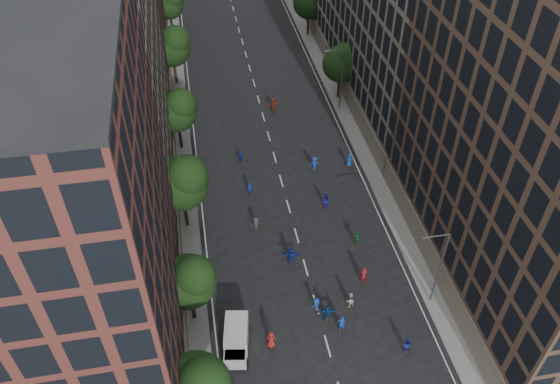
# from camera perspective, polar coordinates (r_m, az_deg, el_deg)

# --- Properties ---
(ground) EXTENTS (240.00, 240.00, 0.00)m
(ground) POSITION_cam_1_polar(r_m,az_deg,el_deg) (70.52, -1.11, 5.62)
(ground) COLOR black
(ground) RESTS_ON ground
(sidewalk_left) EXTENTS (4.00, 105.00, 0.15)m
(sidewalk_left) POSITION_cam_1_polar(r_m,az_deg,el_deg) (76.16, -11.09, 7.90)
(sidewalk_left) COLOR slate
(sidewalk_left) RESTS_ON ground
(sidewalk_right) EXTENTS (4.00, 105.00, 0.15)m
(sidewalk_right) POSITION_cam_1_polar(r_m,az_deg,el_deg) (78.88, 6.73, 9.71)
(sidewalk_right) COLOR slate
(sidewalk_right) RESTS_ON ground
(bldg_left_a) EXTENTS (14.00, 22.00, 30.00)m
(bldg_left_a) POSITION_cam_1_polar(r_m,az_deg,el_deg) (39.44, -22.28, -4.63)
(bldg_left_a) COLOR #5B2A23
(bldg_left_a) RESTS_ON ground
(bldg_left_b) EXTENTS (14.00, 26.00, 34.00)m
(bldg_left_b) POSITION_cam_1_polar(r_m,az_deg,el_deg) (57.77, -20.01, 14.08)
(bldg_left_b) COLOR #90795E
(bldg_left_b) RESTS_ON ground
(bldg_right_a) EXTENTS (14.00, 30.00, 36.00)m
(bldg_right_a) POSITION_cam_1_polar(r_m,az_deg,el_deg) (48.02, 27.21, 7.39)
(bldg_right_a) COLOR #4D3729
(bldg_right_a) RESTS_ON ground
(tree_left_1) EXTENTS (4.80, 4.80, 8.21)m
(tree_left_1) POSITION_cam_1_polar(r_m,az_deg,el_deg) (47.04, -9.37, -9.06)
(tree_left_1) COLOR black
(tree_left_1) RESTS_ON ground
(tree_left_2) EXTENTS (5.60, 5.60, 9.45)m
(tree_left_2) POSITION_cam_1_polar(r_m,az_deg,el_deg) (54.95, -10.13, 1.10)
(tree_left_2) COLOR black
(tree_left_2) RESTS_ON ground
(tree_left_3) EXTENTS (5.00, 5.00, 8.58)m
(tree_left_3) POSITION_cam_1_polar(r_m,az_deg,el_deg) (66.59, -10.65, 8.50)
(tree_left_3) COLOR black
(tree_left_3) RESTS_ON ground
(tree_left_4) EXTENTS (5.40, 5.40, 9.08)m
(tree_left_4) POSITION_cam_1_polar(r_m,az_deg,el_deg) (80.40, -11.13, 14.80)
(tree_left_4) COLOR black
(tree_left_4) RESTS_ON ground
(tree_left_5) EXTENTS (4.80, 4.80, 8.33)m
(tree_left_5) POSITION_cam_1_polar(r_m,az_deg,el_deg) (95.18, -11.44, 18.84)
(tree_left_5) COLOR black
(tree_left_5) RESTS_ON ground
(tree_right_a) EXTENTS (5.00, 5.00, 8.39)m
(tree_right_a) POSITION_cam_1_polar(r_m,az_deg,el_deg) (76.23, 6.54, 13.35)
(tree_right_a) COLOR black
(tree_right_a) RESTS_ON ground
(tree_right_b) EXTENTS (5.20, 5.20, 8.83)m
(tree_right_b) POSITION_cam_1_polar(r_m,az_deg,el_deg) (93.55, 3.18, 19.33)
(tree_right_b) COLOR black
(tree_right_b) RESTS_ON ground
(streetlamp_near) EXTENTS (2.64, 0.22, 9.06)m
(streetlamp_near) POSITION_cam_1_polar(r_m,az_deg,el_deg) (49.93, 16.20, -7.34)
(streetlamp_near) COLOR #595B60
(streetlamp_near) RESTS_ON ground
(streetlamp_far) EXTENTS (2.64, 0.22, 9.06)m
(streetlamp_far) POSITION_cam_1_polar(r_m,az_deg,el_deg) (73.80, 6.32, 11.94)
(streetlamp_far) COLOR #595B60
(streetlamp_far) RESTS_ON ground
(cargo_van) EXTENTS (2.82, 4.76, 2.39)m
(cargo_van) POSITION_cam_1_polar(r_m,az_deg,el_deg) (48.31, -4.60, -15.08)
(cargo_van) COLOR silver
(cargo_van) RESTS_ON ground
(skater_1) EXTENTS (0.78, 0.63, 1.86)m
(skater_1) POSITION_cam_1_polar(r_m,az_deg,el_deg) (49.73, 6.44, -13.53)
(skater_1) COLOR #153AAD
(skater_1) RESTS_ON ground
(skater_2) EXTENTS (0.79, 0.62, 1.61)m
(skater_2) POSITION_cam_1_polar(r_m,az_deg,el_deg) (49.60, 13.03, -15.27)
(skater_2) COLOR #13239E
(skater_2) RESTS_ON ground
(skater_3) EXTENTS (1.14, 0.91, 1.54)m
(skater_3) POSITION_cam_1_polar(r_m,az_deg,el_deg) (50.93, 3.79, -11.67)
(skater_3) COLOR #1442A5
(skater_3) RESTS_ON ground
(skater_5) EXTENTS (1.67, 0.75, 1.73)m
(skater_5) POSITION_cam_1_polar(r_m,az_deg,el_deg) (50.35, 4.95, -12.48)
(skater_5) COLOR navy
(skater_5) RESTS_ON ground
(skater_6) EXTENTS (1.04, 0.77, 1.93)m
(skater_6) POSITION_cam_1_polar(r_m,az_deg,el_deg) (48.49, -0.93, -15.19)
(skater_6) COLOR maroon
(skater_6) RESTS_ON ground
(skater_7) EXTENTS (0.74, 0.52, 1.93)m
(skater_7) POSITION_cam_1_polar(r_m,az_deg,el_deg) (53.30, 8.73, -8.59)
(skater_7) COLOR maroon
(skater_7) RESTS_ON ground
(skater_8) EXTENTS (1.02, 0.88, 1.78)m
(skater_8) POSITION_cam_1_polar(r_m,az_deg,el_deg) (51.36, 7.31, -11.17)
(skater_8) COLOR #B2B2AD
(skater_8) RESTS_ON ground
(skater_9) EXTENTS (1.20, 0.87, 1.67)m
(skater_9) POSITION_cam_1_polar(r_m,az_deg,el_deg) (57.53, -2.53, -3.40)
(skater_9) COLOR #39383D
(skater_9) RESTS_ON ground
(skater_10) EXTENTS (1.15, 0.81, 1.82)m
(skater_10) POSITION_cam_1_polar(r_m,az_deg,el_deg) (56.50, 8.06, -4.85)
(skater_10) COLOR #1B5D2F
(skater_10) RESTS_ON ground
(skater_11) EXTENTS (1.88, 1.06, 1.93)m
(skater_11) POSITION_cam_1_polar(r_m,az_deg,el_deg) (54.29, 1.18, -6.71)
(skater_11) COLOR #13289B
(skater_11) RESTS_ON ground
(skater_12) EXTENTS (0.98, 0.83, 1.71)m
(skater_12) POSITION_cam_1_polar(r_m,az_deg,el_deg) (66.03, 7.23, 3.29)
(skater_12) COLOR #1340A2
(skater_12) RESTS_ON ground
(skater_13) EXTENTS (0.68, 0.55, 1.61)m
(skater_13) POSITION_cam_1_polar(r_m,az_deg,el_deg) (61.74, -3.20, 0.34)
(skater_13) COLOR #1328A0
(skater_13) RESTS_ON ground
(skater_14) EXTENTS (1.08, 0.98, 1.82)m
(skater_14) POSITION_cam_1_polar(r_m,az_deg,el_deg) (60.17, 4.72, -0.95)
(skater_14) COLOR #1617B5
(skater_14) RESTS_ON ground
(skater_15) EXTENTS (1.20, 0.71, 1.82)m
(skater_15) POSITION_cam_1_polar(r_m,az_deg,el_deg) (65.05, 3.60, 2.96)
(skater_15) COLOR #163EB6
(skater_15) RESTS_ON ground
(skater_16) EXTENTS (0.95, 0.65, 1.50)m
(skater_16) POSITION_cam_1_polar(r_m,az_deg,el_deg) (66.21, -4.12, 3.56)
(skater_16) COLOR #131FA1
(skater_16) RESTS_ON ground
(skater_17) EXTENTS (1.85, 0.91, 1.91)m
(skater_17) POSITION_cam_1_polar(r_m,az_deg,el_deg) (75.21, -0.70, 9.06)
(skater_17) COLOR #9E2D1A
(skater_17) RESTS_ON ground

